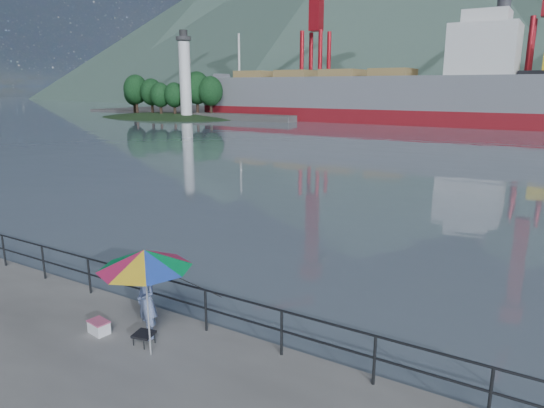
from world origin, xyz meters
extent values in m
cube|color=slate|center=(0.00, 130.00, 0.00)|extent=(500.00, 280.00, 0.00)
cylinder|color=#2D3033|center=(0.00, 1.70, 1.00)|extent=(22.00, 0.05, 0.05)
cylinder|color=#2D3033|center=(0.00, 1.70, 0.55)|extent=(22.00, 0.05, 0.05)
cube|color=#2D3033|center=(0.00, 1.70, 0.50)|extent=(22.00, 0.06, 1.00)
cone|color=#385147|center=(-140.00, 190.00, 27.50)|extent=(228.80, 228.80, 55.00)
cone|color=#385147|center=(-70.00, 200.00, 37.50)|extent=(312.00, 312.00, 75.00)
ellipsoid|color=#263F1E|center=(-55.00, 62.00, 0.00)|extent=(48.00, 26.40, 8.40)
cylinder|color=white|center=(-49.00, 61.00, 6.50)|extent=(2.00, 2.00, 13.00)
cylinder|color=#2D2D2D|center=(-49.00, 61.00, 14.00)|extent=(1.80, 1.80, 2.00)
imported|color=navy|center=(2.06, 0.82, 0.87)|extent=(0.75, 0.62, 1.75)
cylinder|color=white|center=(2.66, 0.28, 1.06)|extent=(0.04, 0.04, 2.12)
cone|color=#D9245B|center=(2.66, 0.28, 2.12)|extent=(1.96, 1.96, 0.39)
cube|color=black|center=(2.23, 0.51, 0.24)|extent=(0.48, 0.48, 0.05)
cube|color=#2D3033|center=(2.23, 0.51, 0.11)|extent=(0.34, 0.34, 0.21)
cube|color=silver|center=(0.99, 0.34, 0.14)|extent=(0.51, 0.38, 0.27)
cylinder|color=black|center=(2.27, 2.02, 0.00)|extent=(0.68, 1.60, 1.22)
cube|color=maroon|center=(-20.41, 71.29, 0.75)|extent=(57.54, 9.96, 2.50)
cube|color=slate|center=(-20.41, 71.29, 4.50)|extent=(57.54, 9.96, 5.00)
cube|color=silver|center=(-2.00, 71.29, 10.50)|extent=(9.00, 8.36, 7.00)
camera|label=1|loc=(9.55, -6.20, 5.47)|focal=32.00mm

